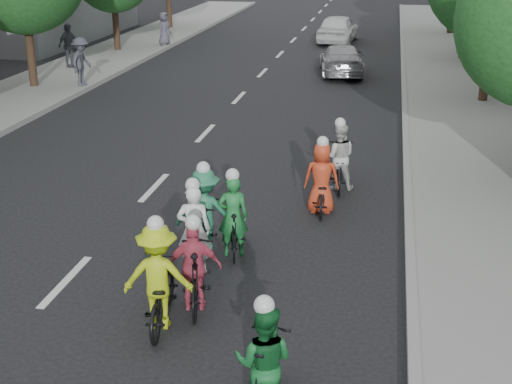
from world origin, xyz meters
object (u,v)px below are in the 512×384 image
(cyclist_2, at_px, (160,285))
(cyclist_5, at_px, (234,225))
(cyclist_3, at_px, (196,272))
(cyclist_4, at_px, (322,185))
(spectator_0, at_px, (81,62))
(follow_car_trail, at_px, (338,29))
(cyclist_7, at_px, (205,217))
(cyclist_6, at_px, (339,163))
(spectator_2, at_px, (164,29))
(spectator_1, at_px, (69,45))
(cyclist_1, at_px, (265,369))
(follow_car_lead, at_px, (341,60))
(cyclist_0, at_px, (196,241))

(cyclist_2, height_order, cyclist_5, cyclist_2)
(cyclist_2, distance_m, cyclist_3, 0.77)
(cyclist_4, relative_size, spectator_0, 0.93)
(cyclist_2, relative_size, follow_car_trail, 0.43)
(cyclist_4, bearing_deg, cyclist_7, 47.45)
(cyclist_6, bearing_deg, cyclist_7, 56.81)
(spectator_2, bearing_deg, cyclist_3, -138.61)
(cyclist_2, relative_size, spectator_1, 1.02)
(cyclist_1, distance_m, follow_car_trail, 32.41)
(cyclist_4, height_order, spectator_0, spectator_0)
(cyclist_4, height_order, cyclist_7, cyclist_7)
(cyclist_5, xyz_separation_m, follow_car_lead, (0.69, 18.55, 0.03))
(spectator_0, height_order, spectator_2, spectator_0)
(cyclist_0, xyz_separation_m, cyclist_6, (2.21, 4.98, 0.03))
(cyclist_1, relative_size, spectator_1, 0.96)
(follow_car_lead, height_order, spectator_2, spectator_2)
(cyclist_0, relative_size, follow_car_trail, 0.44)
(cyclist_2, bearing_deg, cyclist_7, -98.17)
(cyclist_4, bearing_deg, cyclist_5, 56.31)
(cyclist_1, xyz_separation_m, cyclist_5, (-1.42, 4.67, -0.06))
(follow_car_lead, distance_m, spectator_0, 10.87)
(cyclist_0, relative_size, cyclist_7, 1.09)
(cyclist_6, distance_m, follow_car_trail, 23.63)
(cyclist_6, bearing_deg, spectator_2, -66.67)
(cyclist_0, distance_m, follow_car_lead, 19.43)
(cyclist_0, relative_size, cyclist_2, 1.02)
(cyclist_6, height_order, follow_car_trail, cyclist_6)
(cyclist_2, bearing_deg, spectator_1, -69.96)
(spectator_0, bearing_deg, follow_car_lead, -58.41)
(cyclist_7, height_order, spectator_0, spectator_0)
(cyclist_2, relative_size, cyclist_4, 1.12)
(cyclist_1, bearing_deg, follow_car_lead, -86.04)
(cyclist_3, height_order, cyclist_7, cyclist_7)
(spectator_0, relative_size, spectator_2, 1.10)
(cyclist_6, xyz_separation_m, spectator_2, (-10.69, 20.10, 0.38))
(follow_car_trail, xyz_separation_m, spectator_2, (-8.84, -3.46, 0.22))
(cyclist_7, relative_size, spectator_2, 1.08)
(cyclist_5, bearing_deg, follow_car_lead, -104.02)
(cyclist_2, relative_size, cyclist_6, 0.99)
(cyclist_1, height_order, cyclist_6, cyclist_6)
(follow_car_lead, xyz_separation_m, spectator_0, (-9.69, -4.90, 0.45))
(cyclist_7, bearing_deg, cyclist_6, -129.96)
(cyclist_5, xyz_separation_m, spectator_1, (-11.19, 17.30, 0.50))
(cyclist_7, relative_size, spectator_1, 0.96)
(cyclist_2, height_order, spectator_1, spectator_1)
(cyclist_4, bearing_deg, cyclist_6, -103.14)
(follow_car_trail, bearing_deg, cyclist_7, 94.22)
(cyclist_1, xyz_separation_m, cyclist_7, (-1.98, 4.68, 0.05))
(cyclist_6, relative_size, spectator_2, 1.16)
(cyclist_4, distance_m, spectator_0, 15.26)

